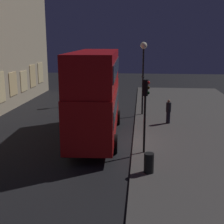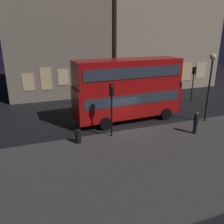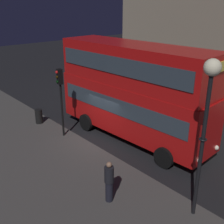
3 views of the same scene
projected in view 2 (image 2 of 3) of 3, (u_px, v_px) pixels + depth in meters
The scene contains 10 objects.
ground_plane at pixel (125, 127), 19.59m from camera, with size 80.00×80.00×0.00m, color black.
sidewalk_slab at pixel (161, 159), 14.47m from camera, with size 44.00×9.84×0.12m, color #423F3D.
building_with_clock at pixel (54, 16), 28.52m from camera, with size 12.21×8.70×19.28m.
building_plain_facade at pixel (158, 28), 33.39m from camera, with size 16.08×8.24×16.83m.
double_decker_bus at pixel (128, 87), 20.33m from camera, with size 9.93×3.24×5.51m.
traffic_light_near_kerb at pixel (112, 99), 16.73m from camera, with size 0.36×0.38×4.03m.
traffic_light_far_side at pixel (193, 77), 26.54m from camera, with size 0.36×0.39×3.99m.
street_lamp at pixel (211, 71), 19.29m from camera, with size 0.56×0.56×5.89m.
pedestrian at pixel (196, 122), 17.84m from camera, with size 0.38×0.38×1.78m.
litter_bin at pixel (78, 136), 16.46m from camera, with size 0.47×0.47×0.94m, color black.
Camera 2 is at (-7.35, -16.62, 7.51)m, focal length 37.03 mm.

